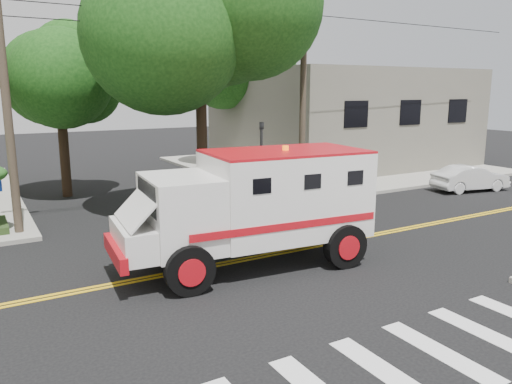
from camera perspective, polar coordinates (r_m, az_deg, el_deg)
ground at (r=14.88m, az=-1.00°, el=-7.68°), size 100.00×100.00×0.00m
sidewalk_ne at (r=33.18m, az=8.09°, el=3.13°), size 17.00×17.00×0.15m
building_right at (r=34.20m, az=9.72°, el=8.51°), size 14.00×12.00×6.00m
utility_pole_left at (r=18.33m, az=-26.63°, el=9.11°), size 0.28×0.28×9.00m
utility_pole_right at (r=22.66m, az=5.38°, el=10.53°), size 0.28×0.28×9.00m
tree_main at (r=20.58m, az=-4.95°, el=17.95°), size 6.08×5.70×9.85m
tree_left at (r=24.43m, az=-20.85°, el=12.80°), size 4.48×4.20×7.70m
tree_right at (r=32.14m, az=-0.92°, el=13.73°), size 4.80×4.50×8.20m
traffic_signal at (r=20.97m, az=0.62°, el=4.25°), size 0.15×0.18×3.60m
armored_truck at (r=13.95m, az=-0.02°, el=-1.10°), size 7.33×3.40×3.24m
parked_sedan at (r=26.78m, az=23.30°, el=1.47°), size 4.02×2.05×1.26m
pedestrian_a at (r=23.95m, az=10.98°, el=2.06°), size 0.72×0.56×1.74m
pedestrian_b at (r=25.45m, az=5.99°, el=2.87°), size 1.13×1.08×1.83m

